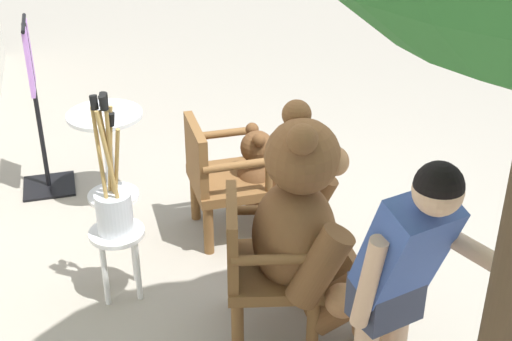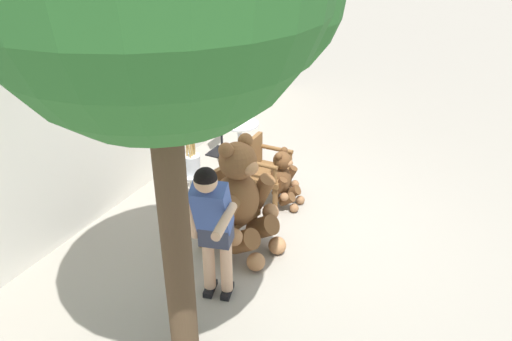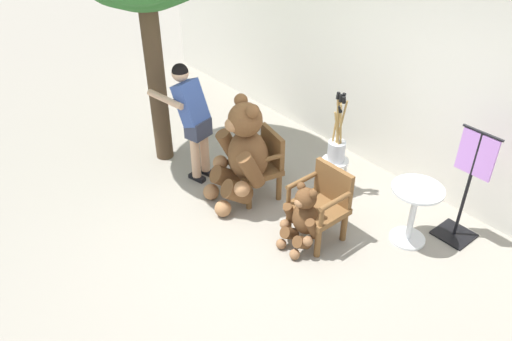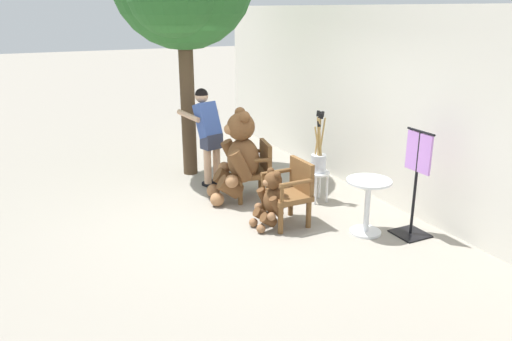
# 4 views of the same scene
# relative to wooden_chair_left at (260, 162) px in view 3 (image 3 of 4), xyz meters

# --- Properties ---
(ground_plane) EXTENTS (60.00, 60.00, 0.00)m
(ground_plane) POSITION_rel_wooden_chair_left_xyz_m (0.53, -0.65, -0.46)
(ground_plane) COLOR gray
(back_wall) EXTENTS (10.00, 0.16, 2.80)m
(back_wall) POSITION_rel_wooden_chair_left_xyz_m (0.53, 1.75, 0.94)
(back_wall) COLOR silver
(back_wall) RESTS_ON ground
(wooden_chair_left) EXTENTS (0.66, 0.63, 0.86)m
(wooden_chair_left) POSITION_rel_wooden_chair_left_xyz_m (0.00, 0.00, 0.00)
(wooden_chair_left) COLOR brown
(wooden_chair_left) RESTS_ON ground
(wooden_chair_right) EXTENTS (0.57, 0.53, 0.86)m
(wooden_chair_right) POSITION_rel_wooden_chair_left_xyz_m (1.07, 0.00, 0.00)
(wooden_chair_right) COLOR brown
(wooden_chair_right) RESTS_ON ground
(teddy_bear_large) EXTENTS (0.86, 0.86, 1.38)m
(teddy_bear_large) POSITION_rel_wooden_chair_left_xyz_m (-0.03, -0.25, 0.21)
(teddy_bear_large) COLOR brown
(teddy_bear_large) RESTS_ON ground
(teddy_bear_small) EXTENTS (0.48, 0.45, 0.79)m
(teddy_bear_small) POSITION_rel_wooden_chair_left_xyz_m (1.07, -0.28, -0.07)
(teddy_bear_small) COLOR brown
(teddy_bear_small) RESTS_ON ground
(person_visitor) EXTENTS (0.72, 0.60, 1.56)m
(person_visitor) POSITION_rel_wooden_chair_left_xyz_m (-0.87, -0.40, 0.46)
(person_visitor) COLOR black
(person_visitor) RESTS_ON ground
(white_stool) EXTENTS (0.34, 0.34, 0.46)m
(white_stool) POSITION_rel_wooden_chair_left_xyz_m (0.55, 0.77, -0.11)
(white_stool) COLOR white
(white_stool) RESTS_ON ground
(brush_bucket) EXTENTS (0.22, 0.22, 0.91)m
(brush_bucket) POSITION_rel_wooden_chair_left_xyz_m (0.55, 0.77, 0.22)
(brush_bucket) COLOR silver
(brush_bucket) RESTS_ON white_stool
(round_side_table) EXTENTS (0.56, 0.56, 0.72)m
(round_side_table) POSITION_rel_wooden_chair_left_xyz_m (1.77, 0.72, -0.01)
(round_side_table) COLOR silver
(round_side_table) RESTS_ON ground
(clothing_display_stand) EXTENTS (0.44, 0.40, 1.36)m
(clothing_display_stand) POSITION_rel_wooden_chair_left_xyz_m (2.06, 1.21, 0.26)
(clothing_display_stand) COLOR black
(clothing_display_stand) RESTS_ON ground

